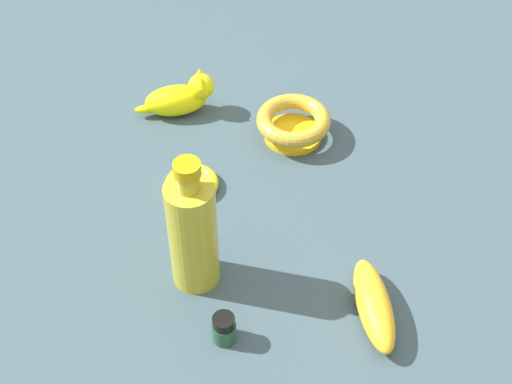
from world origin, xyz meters
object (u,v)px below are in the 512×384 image
(bangle, at_px, (192,184))
(bowl, at_px, (293,123))
(nail_polish_jar, at_px, (224,328))
(bottle_tall, at_px, (193,232))
(cat_figurine, at_px, (181,97))
(banana, at_px, (374,305))

(bangle, height_order, bowl, bowl)
(nail_polish_jar, bearing_deg, bottle_tall, -46.35)
(bowl, bearing_deg, bottle_tall, 84.86)
(nail_polish_jar, xyz_separation_m, bangle, (0.16, -0.24, -0.01))
(nail_polish_jar, bearing_deg, bangle, -56.62)
(bangle, xyz_separation_m, bottle_tall, (-0.08, 0.16, 0.09))
(cat_figurine, bearing_deg, bangle, 119.67)
(bangle, bearing_deg, nail_polish_jar, 123.38)
(nail_polish_jar, xyz_separation_m, banana, (-0.17, -0.11, 0.00))
(bottle_tall, xyz_separation_m, cat_figurine, (0.17, -0.32, -0.06))
(bowl, height_order, banana, bowl)
(nail_polish_jar, distance_m, cat_figurine, 0.48)
(nail_polish_jar, bearing_deg, bowl, -83.33)
(bowl, bearing_deg, nail_polish_jar, 96.67)
(bangle, distance_m, bottle_tall, 0.20)
(bottle_tall, height_order, cat_figurine, bottle_tall)
(cat_figurine, distance_m, banana, 0.52)
(bangle, xyz_separation_m, banana, (-0.33, 0.13, 0.01))
(bangle, height_order, cat_figurine, cat_figurine)
(nail_polish_jar, height_order, cat_figurine, cat_figurine)
(banana, bearing_deg, nail_polish_jar, 93.22)
(nail_polish_jar, xyz_separation_m, bottle_tall, (0.08, -0.08, 0.07))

